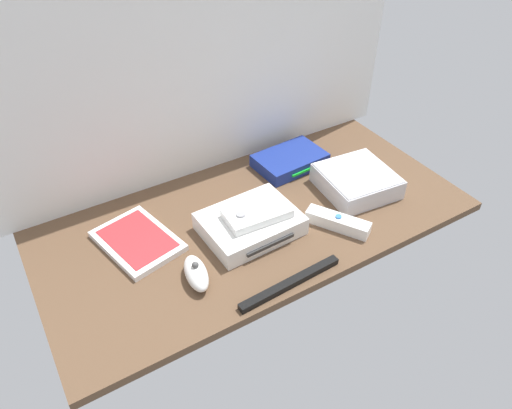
# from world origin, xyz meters

# --- Properties ---
(ground_plane) EXTENTS (1.00, 0.48, 0.02)m
(ground_plane) POSITION_xyz_m (0.00, 0.00, -0.01)
(ground_plane) COLOR brown
(ground_plane) RESTS_ON ground
(back_wall) EXTENTS (1.10, 0.01, 0.64)m
(back_wall) POSITION_xyz_m (0.00, 0.25, 0.32)
(back_wall) COLOR white
(back_wall) RESTS_ON ground
(game_console) EXTENTS (0.22, 0.17, 0.04)m
(game_console) POSITION_xyz_m (-0.04, -0.03, 0.02)
(game_console) COLOR white
(game_console) RESTS_ON ground_plane
(mini_computer) EXTENTS (0.19, 0.19, 0.05)m
(mini_computer) POSITION_xyz_m (0.27, -0.04, 0.03)
(mini_computer) COLOR silver
(mini_computer) RESTS_ON ground_plane
(game_case) EXTENTS (0.17, 0.22, 0.02)m
(game_case) POSITION_xyz_m (-0.27, 0.06, 0.01)
(game_case) COLOR white
(game_case) RESTS_ON ground_plane
(network_router) EXTENTS (0.19, 0.13, 0.03)m
(network_router) POSITION_xyz_m (0.19, 0.14, 0.02)
(network_router) COLOR navy
(network_router) RESTS_ON ground_plane
(remote_wand) EXTENTS (0.11, 0.15, 0.03)m
(remote_wand) POSITION_xyz_m (0.14, -0.13, 0.02)
(remote_wand) COLOR white
(remote_wand) RESTS_ON ground_plane
(remote_nunchuk) EXTENTS (0.06, 0.11, 0.05)m
(remote_nunchuk) POSITION_xyz_m (-0.20, -0.10, 0.02)
(remote_nunchuk) COLOR white
(remote_nunchuk) RESTS_ON ground_plane
(remote_classic_pad) EXTENTS (0.15, 0.09, 0.02)m
(remote_classic_pad) POSITION_xyz_m (-0.02, -0.04, 0.05)
(remote_classic_pad) COLOR white
(remote_classic_pad) RESTS_ON game_console
(sensor_bar) EXTENTS (0.24, 0.03, 0.01)m
(sensor_bar) POSITION_xyz_m (-0.05, -0.21, 0.01)
(sensor_bar) COLOR black
(sensor_bar) RESTS_ON ground_plane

